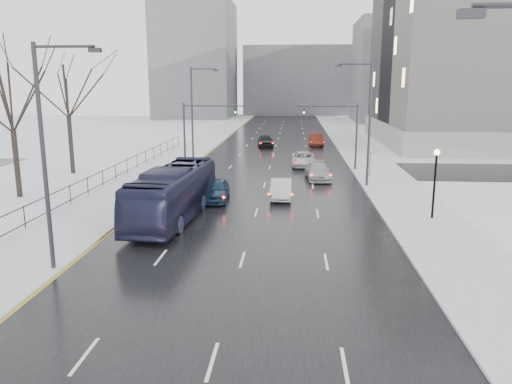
% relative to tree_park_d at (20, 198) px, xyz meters
% --- Properties ---
extents(road, '(16.00, 150.00, 0.04)m').
position_rel_tree_park_d_xyz_m(road, '(17.80, 26.00, 0.02)').
color(road, black).
rests_on(road, ground).
extents(cross_road, '(130.00, 10.00, 0.04)m').
position_rel_tree_park_d_xyz_m(cross_road, '(17.80, 14.00, 0.02)').
color(cross_road, black).
rests_on(cross_road, ground).
extents(sidewalk_left, '(5.00, 150.00, 0.16)m').
position_rel_tree_park_d_xyz_m(sidewalk_left, '(7.30, 26.00, 0.08)').
color(sidewalk_left, silver).
rests_on(sidewalk_left, ground).
extents(sidewalk_right, '(5.00, 150.00, 0.16)m').
position_rel_tree_park_d_xyz_m(sidewalk_right, '(28.30, 26.00, 0.08)').
color(sidewalk_right, silver).
rests_on(sidewalk_right, ground).
extents(park_strip, '(14.00, 150.00, 0.12)m').
position_rel_tree_park_d_xyz_m(park_strip, '(-2.20, 26.00, 0.06)').
color(park_strip, white).
rests_on(park_strip, ground).
extents(tree_park_d, '(8.75, 8.75, 12.50)m').
position_rel_tree_park_d_xyz_m(tree_park_d, '(0.00, 0.00, 0.00)').
color(tree_park_d, black).
rests_on(tree_park_d, ground).
extents(tree_park_e, '(9.45, 9.45, 13.50)m').
position_rel_tree_park_d_xyz_m(tree_park_e, '(-0.40, 10.00, 0.00)').
color(tree_park_e, black).
rests_on(tree_park_e, ground).
extents(iron_fence, '(0.06, 70.00, 1.30)m').
position_rel_tree_park_d_xyz_m(iron_fence, '(4.80, -4.00, 0.91)').
color(iron_fence, black).
rests_on(iron_fence, sidewalk_left).
extents(streetlight_r_mid, '(2.95, 0.25, 10.00)m').
position_rel_tree_park_d_xyz_m(streetlight_r_mid, '(25.97, 6.00, 5.62)').
color(streetlight_r_mid, '#2D2D33').
rests_on(streetlight_r_mid, ground).
extents(streetlight_l_near, '(2.95, 0.25, 10.00)m').
position_rel_tree_park_d_xyz_m(streetlight_l_near, '(9.63, -14.00, 5.62)').
color(streetlight_l_near, '#2D2D33').
rests_on(streetlight_l_near, ground).
extents(streetlight_l_far, '(2.95, 0.25, 10.00)m').
position_rel_tree_park_d_xyz_m(streetlight_l_far, '(9.63, 18.00, 5.62)').
color(streetlight_l_far, '#2D2D33').
rests_on(streetlight_l_far, ground).
extents(lamppost_r_mid, '(0.36, 0.36, 4.28)m').
position_rel_tree_park_d_xyz_m(lamppost_r_mid, '(28.80, -4.00, 2.94)').
color(lamppost_r_mid, black).
rests_on(lamppost_r_mid, sidewalk_right).
extents(mast_signal_right, '(6.10, 0.33, 6.50)m').
position_rel_tree_park_d_xyz_m(mast_signal_right, '(25.13, 14.00, 4.11)').
color(mast_signal_right, '#2D2D33').
rests_on(mast_signal_right, ground).
extents(mast_signal_left, '(6.10, 0.33, 6.50)m').
position_rel_tree_park_d_xyz_m(mast_signal_left, '(10.47, 14.00, 4.11)').
color(mast_signal_left, '#2D2D33').
rests_on(mast_signal_left, ground).
extents(no_uturn_sign, '(0.60, 0.06, 2.70)m').
position_rel_tree_park_d_xyz_m(no_uturn_sign, '(27.00, 10.00, 2.30)').
color(no_uturn_sign, '#2D2D33').
rests_on(no_uturn_sign, sidewalk_right).
extents(bldg_far_right, '(24.00, 20.00, 22.00)m').
position_rel_tree_park_d_xyz_m(bldg_far_right, '(45.80, 81.00, 11.00)').
color(bldg_far_right, slate).
rests_on(bldg_far_right, ground).
extents(bldg_far_left, '(18.00, 22.00, 28.00)m').
position_rel_tree_park_d_xyz_m(bldg_far_left, '(-4.20, 91.00, 14.00)').
color(bldg_far_left, slate).
rests_on(bldg_far_left, ground).
extents(bldg_far_center, '(30.00, 18.00, 18.00)m').
position_rel_tree_park_d_xyz_m(bldg_far_center, '(21.80, 106.00, 9.00)').
color(bldg_far_center, slate).
rests_on(bldg_far_center, ground).
extents(bus, '(3.47, 11.89, 3.27)m').
position_rel_tree_park_d_xyz_m(bus, '(12.79, -4.91, 1.68)').
color(bus, '#20233F').
rests_on(bus, road).
extents(sedan_center_near, '(2.13, 4.77, 1.59)m').
position_rel_tree_park_d_xyz_m(sedan_center_near, '(14.59, 0.20, 0.84)').
color(sedan_center_near, '#19324D').
rests_on(sedan_center_near, road).
extents(sedan_right_near, '(1.52, 4.34, 1.43)m').
position_rel_tree_park_d_xyz_m(sedan_right_near, '(19.31, 1.24, 0.75)').
color(sedan_right_near, '#B8BABE').
rests_on(sedan_right_near, road).
extents(sedan_right_cross, '(2.50, 5.26, 1.45)m').
position_rel_tree_park_d_xyz_m(sedan_right_cross, '(21.21, 16.04, 0.77)').
color(sedan_right_cross, silver).
rests_on(sedan_right_cross, road).
extents(sedan_right_far, '(2.43, 5.13, 1.45)m').
position_rel_tree_park_d_xyz_m(sedan_right_far, '(22.34, 8.95, 0.76)').
color(sedan_right_far, '#A09EA2').
rests_on(sedan_right_far, road).
extents(sedan_center_far, '(2.51, 4.92, 1.60)m').
position_rel_tree_park_d_xyz_m(sedan_center_far, '(16.41, 31.88, 0.84)').
color(sedan_center_far, black).
rests_on(sedan_center_far, road).
extents(sedan_right_distant, '(1.93, 4.91, 1.59)m').
position_rel_tree_park_d_xyz_m(sedan_right_distant, '(23.21, 33.55, 0.84)').
color(sedan_right_distant, '#5B1A0F').
rests_on(sedan_right_distant, road).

